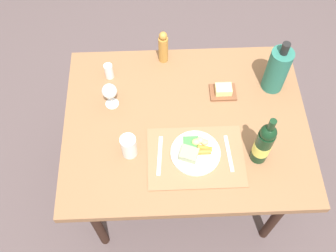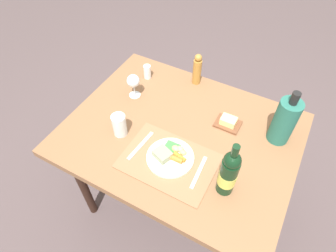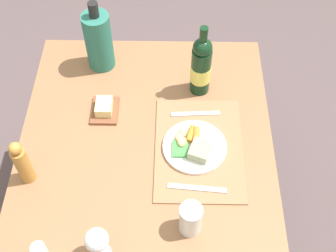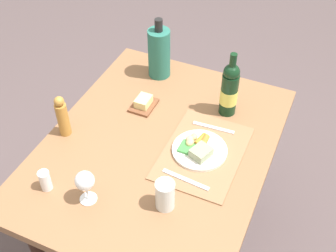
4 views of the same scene
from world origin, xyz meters
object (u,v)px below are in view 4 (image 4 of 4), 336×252
at_px(fork, 186,180).
at_px(cooler_bottle, 159,53).
at_px(wine_glass, 85,182).
at_px(wine_bottle, 229,90).
at_px(knife, 213,128).
at_px(salt_shaker, 45,180).
at_px(butter_dish, 144,103).
at_px(dinner_plate, 199,149).
at_px(pepper_mill, 62,117).
at_px(water_tumbler, 165,196).
at_px(dining_table, 158,157).

bearing_deg(fork, cooler_bottle, 38.14).
xyz_separation_m(fork, wine_glass, (-0.23, 0.30, 0.09)).
relative_size(wine_bottle, wine_glass, 2.15).
bearing_deg(knife, salt_shaker, 136.45).
distance_m(wine_bottle, salt_shaker, 0.85).
xyz_separation_m(wine_bottle, wine_glass, (-0.67, 0.32, -0.02)).
distance_m(wine_bottle, butter_dish, 0.39).
xyz_separation_m(butter_dish, salt_shaker, (-0.57, 0.13, 0.02)).
xyz_separation_m(dinner_plate, butter_dish, (0.16, 0.33, -0.00)).
xyz_separation_m(fork, knife, (0.32, -0.00, 0.00)).
xyz_separation_m(wine_bottle, pepper_mill, (-0.41, 0.59, -0.03)).
xyz_separation_m(dinner_plate, cooler_bottle, (0.42, 0.37, 0.11)).
relative_size(knife, pepper_mill, 0.93).
bearing_deg(knife, pepper_mill, 112.55).
height_order(water_tumbler, pepper_mill, pepper_mill).
height_order(wine_bottle, pepper_mill, wine_bottle).
bearing_deg(fork, wine_bottle, 2.60).
bearing_deg(wine_bottle, dinner_plate, 174.58).
xyz_separation_m(wine_bottle, salt_shaker, (-0.69, 0.49, -0.08)).
height_order(dinner_plate, salt_shaker, salt_shaker).
relative_size(knife, wine_bottle, 0.59).
height_order(cooler_bottle, water_tumbler, cooler_bottle).
bearing_deg(fork, wine_glass, 132.24).
height_order(dining_table, pepper_mill, pepper_mill).
bearing_deg(knife, wine_bottle, -10.99).
height_order(fork, butter_dish, butter_dish).
bearing_deg(wine_bottle, pepper_mill, 124.87).
bearing_deg(pepper_mill, dining_table, -76.34).
bearing_deg(dining_table, salt_shaker, 142.33).
relative_size(dinner_plate, salt_shaker, 2.62).
distance_m(dinner_plate, butter_dish, 0.37).
distance_m(water_tumbler, wine_glass, 0.29).
height_order(dining_table, wine_glass, wine_glass).
bearing_deg(butter_dish, cooler_bottle, 8.16).
distance_m(dinner_plate, knife, 0.15).
height_order(dinner_plate, pepper_mill, pepper_mill).
height_order(dining_table, wine_bottle, wine_bottle).
height_order(dinner_plate, water_tumbler, water_tumbler).
bearing_deg(dining_table, knife, -44.55).
bearing_deg(dining_table, cooler_bottle, 23.87).
bearing_deg(pepper_mill, cooler_bottle, -19.63).
relative_size(butter_dish, pepper_mill, 0.65).
bearing_deg(cooler_bottle, water_tumbler, -153.77).
distance_m(dining_table, fork, 0.24).
bearing_deg(water_tumbler, salt_shaker, 103.63).
xyz_separation_m(dining_table, knife, (0.18, -0.18, 0.08)).
bearing_deg(salt_shaker, wine_bottle, -35.25).
distance_m(dining_table, wine_bottle, 0.42).
relative_size(cooler_bottle, wine_bottle, 0.99).
distance_m(cooler_bottle, wine_glass, 0.81).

